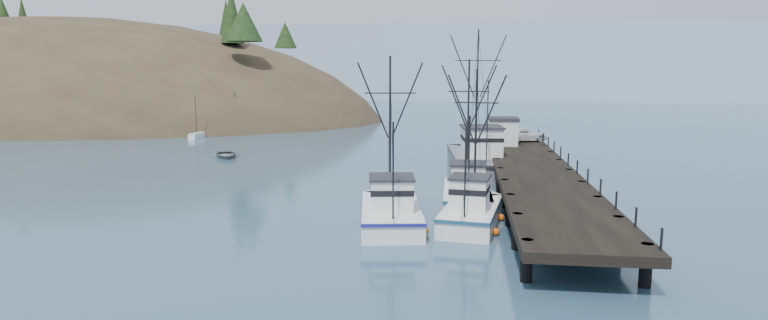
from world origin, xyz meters
TOP-DOWN VIEW (x-y plane):
  - ground at (0.00, 0.00)m, footprint 400.00×400.00m
  - pier at (14.00, 16.00)m, footprint 6.00×44.00m
  - headland at (-74.95, 78.61)m, footprint 134.80×78.00m
  - distant_ridge at (10.00, 170.00)m, footprint 360.00×40.00m
  - distant_ridge_far at (-40.00, 185.00)m, footprint 180.00×25.00m
  - moored_sailboats at (-34.37, 57.65)m, footprint 18.05×19.34m
  - trawler_near at (9.09, 6.12)m, footprint 4.35×9.73m
  - trawler_mid at (3.99, 5.60)m, footprint 5.01×10.92m
  - trawler_far at (8.80, 11.46)m, footprint 3.45×10.26m
  - work_vessel at (9.89, 25.36)m, footprint 6.23×16.54m
  - pier_shed at (12.50, 30.50)m, footprint 3.00×3.20m
  - pickup_truck at (14.92, 33.81)m, footprint 5.61×3.92m
  - motorboat at (-17.35, 31.35)m, footprint 5.20×5.75m

SIDE VIEW (x-z plane):
  - headland at x=-74.95m, z-range -30.05..20.95m
  - ground at x=0.00m, z-range 0.00..0.00m
  - distant_ridge at x=10.00m, z-range -13.00..13.00m
  - distant_ridge_far at x=-40.00m, z-range -9.00..9.00m
  - motorboat at x=-17.35m, z-range -0.49..0.49m
  - moored_sailboats at x=-34.37m, z-range -2.84..3.51m
  - trawler_mid at x=3.99m, z-range -4.59..6.22m
  - trawler_near at x=9.09m, z-range -4.19..5.83m
  - trawler_far at x=8.80m, z-range -4.52..6.16m
  - work_vessel at x=9.89m, z-range -5.60..8.06m
  - pier at x=14.00m, z-range 0.69..2.69m
  - pickup_truck at x=14.92m, z-range 2.00..3.42m
  - pier_shed at x=12.50m, z-range 2.02..4.82m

